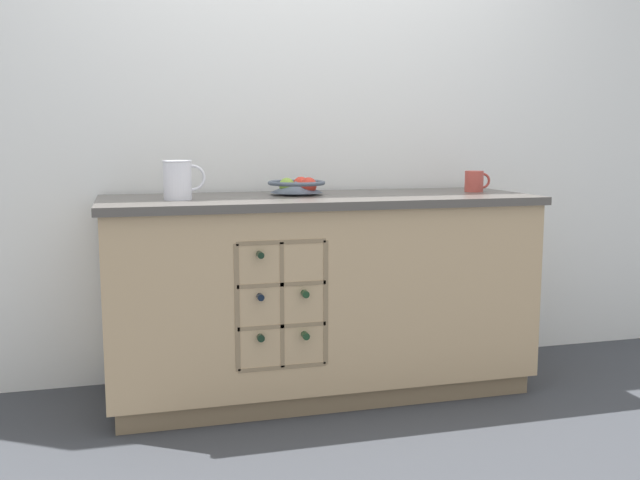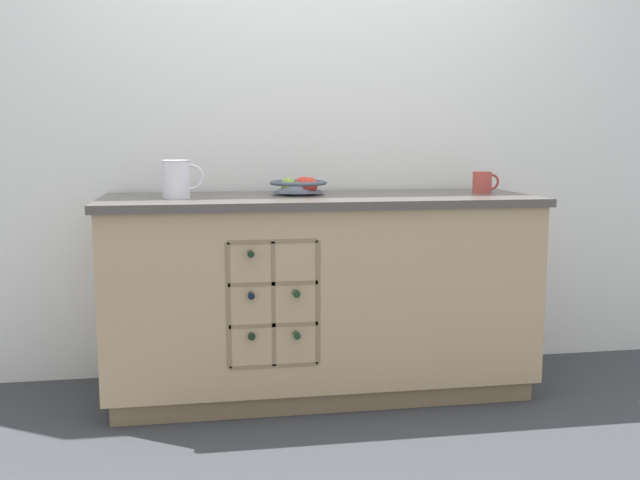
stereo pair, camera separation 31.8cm
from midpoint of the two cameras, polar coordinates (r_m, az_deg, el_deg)
ground_plane at (r=3.36m, az=-2.78°, el=-11.98°), size 14.00×14.00×0.00m
back_wall at (r=3.52m, az=-4.27°, el=10.09°), size 4.40×0.06×2.55m
kitchen_island at (r=3.22m, az=-2.87°, el=-4.34°), size 1.91×0.68×0.90m
fruit_bowl at (r=3.23m, az=-4.68°, el=4.34°), size 0.26×0.26×0.08m
white_pitcher at (r=3.04m, az=-14.25°, el=4.75°), size 0.18×0.12×0.16m
ceramic_mug at (r=3.45m, az=9.72°, el=4.65°), size 0.13×0.09×0.10m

